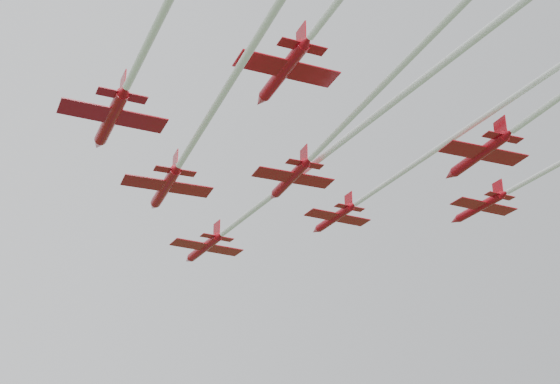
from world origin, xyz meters
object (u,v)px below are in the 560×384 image
jet_row3_mid (347,121)px  jet_row3_right (539,174)px  jet_row2_left (196,138)px  jet_row3_left (165,8)px  jet_lead (270,197)px  jet_row2_right (422,159)px

jet_row3_mid → jet_row3_right: (25.02, 1.48, 1.15)m
jet_row3_right → jet_row2_left: bearing=164.7°
jet_row3_left → jet_row2_left: bearing=65.7°
jet_lead → jet_row2_right: size_ratio=1.07×
jet_row2_left → jet_row3_left: 20.64m
jet_lead → jet_row3_left: (-22.08, -24.91, 0.83)m
jet_row3_right → jet_row3_mid: bearing=-173.2°
jet_row2_left → jet_row3_mid: 15.92m
jet_lead → jet_row3_left: bearing=-130.7°
jet_lead → jet_row3_right: jet_lead is taller
jet_row2_left → jet_row3_left: bearing=-111.7°
jet_row2_left → jet_row3_mid: jet_row2_left is taller
jet_row3_left → jet_row3_mid: (19.12, 5.01, -1.81)m
jet_row3_right → jet_row2_right: bearing=161.4°
jet_row3_mid → jet_row2_right: bearing=31.6°
jet_lead → jet_row2_left: bearing=-149.1°
jet_row2_right → jet_row3_right: jet_row2_right is taller
jet_lead → jet_row3_right: (22.06, -18.42, 0.17)m
jet_row3_left → jet_row3_right: 44.62m
jet_row3_right → jet_row3_left: bearing=-168.3°
jet_row3_mid → jet_row3_right: 25.09m
jet_row2_right → jet_row3_right: size_ratio=1.48×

